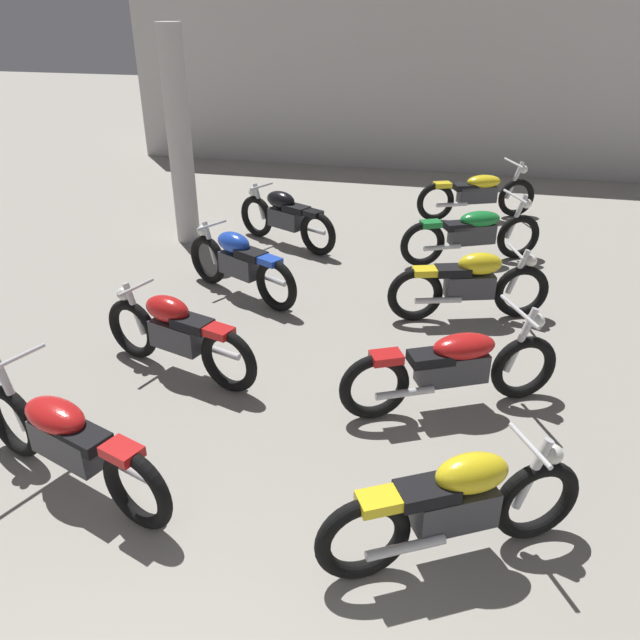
# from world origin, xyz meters

# --- Properties ---
(back_wall) EXTENTS (12.89, 0.24, 3.60)m
(back_wall) POSITION_xyz_m (0.00, 14.07, 1.80)
(back_wall) COLOR #BCBAB7
(back_wall) RESTS_ON ground
(support_pillar) EXTENTS (0.36, 0.36, 3.20)m
(support_pillar) POSITION_xyz_m (-2.97, 8.56, 1.60)
(support_pillar) COLOR #BCBAB7
(support_pillar) RESTS_ON ground
(motorcycle_left_row_1) EXTENTS (2.08, 0.95, 0.97)m
(motorcycle_left_row_1) POSITION_xyz_m (-1.48, 2.97, 0.45)
(motorcycle_left_row_1) COLOR black
(motorcycle_left_row_1) RESTS_ON ground
(motorcycle_left_row_2) EXTENTS (1.91, 0.74, 0.88)m
(motorcycle_left_row_2) POSITION_xyz_m (-1.39, 4.77, 0.46)
(motorcycle_left_row_2) COLOR black
(motorcycle_left_row_2) RESTS_ON ground
(motorcycle_left_row_3) EXTENTS (1.79, 1.02, 0.88)m
(motorcycle_left_row_3) POSITION_xyz_m (-1.42, 6.73, 0.46)
(motorcycle_left_row_3) COLOR black
(motorcycle_left_row_3) RESTS_ON ground
(motorcycle_left_row_4) EXTENTS (1.81, 0.99, 0.88)m
(motorcycle_left_row_4) POSITION_xyz_m (-1.37, 8.69, 0.46)
(motorcycle_left_row_4) COLOR black
(motorcycle_left_row_4) RESTS_ON ground
(motorcycle_right_row_1) EXTENTS (1.77, 1.06, 0.88)m
(motorcycle_right_row_1) POSITION_xyz_m (1.49, 2.94, 0.46)
(motorcycle_right_row_1) COLOR black
(motorcycle_right_row_1) RESTS_ON ground
(motorcycle_right_row_2) EXTENTS (1.99, 1.11, 0.97)m
(motorcycle_right_row_2) POSITION_xyz_m (1.38, 4.78, 0.45)
(motorcycle_right_row_2) COLOR black
(motorcycle_right_row_2) RESTS_ON ground
(motorcycle_right_row_3) EXTENTS (1.91, 0.75, 0.88)m
(motorcycle_right_row_3) POSITION_xyz_m (1.49, 6.73, 0.46)
(motorcycle_right_row_3) COLOR black
(motorcycle_right_row_3) RESTS_ON ground
(motorcycle_right_row_4) EXTENTS (2.00, 1.10, 0.97)m
(motorcycle_right_row_4) POSITION_xyz_m (1.48, 8.63, 0.45)
(motorcycle_right_row_4) COLOR black
(motorcycle_right_row_4) RESTS_ON ground
(motorcycle_right_row_5) EXTENTS (2.03, 1.05, 0.97)m
(motorcycle_right_row_5) POSITION_xyz_m (1.51, 10.75, 0.45)
(motorcycle_right_row_5) COLOR black
(motorcycle_right_row_5) RESTS_ON ground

